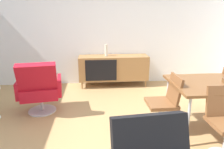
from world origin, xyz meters
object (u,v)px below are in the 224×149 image
object	(u,v)px
dining_chair_near_window	(165,102)
lounge_chair_red	(39,88)
vase_cobalt	(106,50)
sideboard	(113,68)

from	to	relation	value
dining_chair_near_window	lounge_chair_red	distance (m)	2.07
dining_chair_near_window	lounge_chair_red	xyz separation A→B (m)	(-1.93, 0.77, -0.00)
vase_cobalt	dining_chair_near_window	world-z (taller)	vase_cobalt
sideboard	dining_chair_near_window	xyz separation A→B (m)	(0.55, -2.08, 0.03)
sideboard	vase_cobalt	distance (m)	0.45
sideboard	lounge_chair_red	world-z (taller)	lounge_chair_red
lounge_chair_red	vase_cobalt	bearing A→B (deg)	47.34
vase_cobalt	dining_chair_near_window	distance (m)	2.23
sideboard	vase_cobalt	xyz separation A→B (m)	(-0.17, 0.00, 0.41)
sideboard	vase_cobalt	size ratio (longest dim) A/B	5.96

